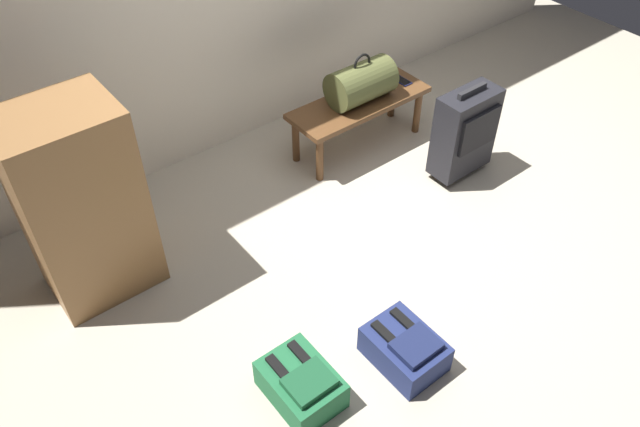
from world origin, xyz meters
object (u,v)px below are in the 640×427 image
object	(u,v)px
duffel_bag_olive	(361,83)
backpack_green	(301,384)
suitcase_upright_charcoal	(465,132)
backpack_navy	(405,349)
bench	(359,107)
cell_phone	(402,81)
side_cabinet	(82,205)

from	to	relation	value
duffel_bag_olive	backpack_green	world-z (taller)	duffel_bag_olive
backpack_green	duffel_bag_olive	bearing A→B (deg)	41.72
duffel_bag_olive	suitcase_upright_charcoal	distance (m)	0.74
backpack_green	backpack_navy	bearing A→B (deg)	-16.80
suitcase_upright_charcoal	backpack_green	size ratio (longest dim) A/B	1.71
bench	cell_phone	distance (m)	0.39
suitcase_upright_charcoal	backpack_navy	bearing A→B (deg)	-147.06
bench	backpack_navy	distance (m)	1.80
backpack_navy	cell_phone	bearing A→B (deg)	47.54
duffel_bag_olive	cell_phone	size ratio (longest dim) A/B	3.06
backpack_navy	side_cabinet	xyz separation A→B (m)	(-0.93, 1.42, 0.46)
duffel_bag_olive	side_cabinet	world-z (taller)	side_cabinet
cell_phone	side_cabinet	world-z (taller)	side_cabinet
backpack_navy	side_cabinet	world-z (taller)	side_cabinet
suitcase_upright_charcoal	bench	bearing A→B (deg)	116.50
side_cabinet	cell_phone	bearing A→B (deg)	2.00
bench	suitcase_upright_charcoal	bearing A→B (deg)	-63.50
bench	suitcase_upright_charcoal	size ratio (longest dim) A/B	1.54
suitcase_upright_charcoal	side_cabinet	distance (m)	2.32
duffel_bag_olive	side_cabinet	distance (m)	1.92
bench	backpack_navy	bearing A→B (deg)	-123.29
side_cabinet	bench	bearing A→B (deg)	2.31
duffel_bag_olive	backpack_navy	xyz separation A→B (m)	(-0.99, -1.50, -0.41)
bench	cell_phone	bearing A→B (deg)	0.47
bench	side_cabinet	xyz separation A→B (m)	(-1.92, -0.08, 0.24)
backpack_navy	bench	bearing A→B (deg)	56.71
backpack_navy	side_cabinet	bearing A→B (deg)	123.33
backpack_green	side_cabinet	bearing A→B (deg)	108.28
suitcase_upright_charcoal	cell_phone	bearing A→B (deg)	84.28
duffel_bag_olive	side_cabinet	bearing A→B (deg)	-177.70
backpack_green	cell_phone	bearing A→B (deg)	35.45
duffel_bag_olive	suitcase_upright_charcoal	bearing A→B (deg)	-63.88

